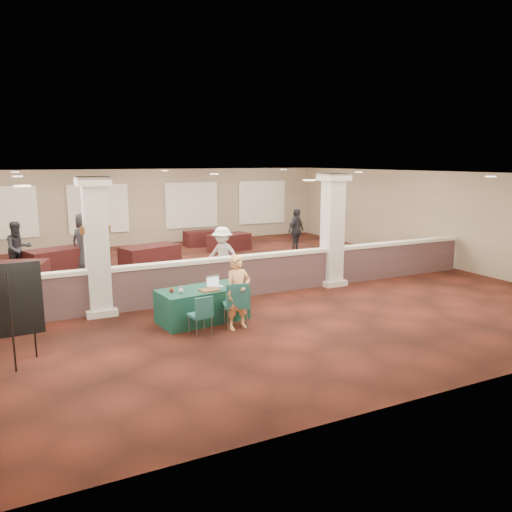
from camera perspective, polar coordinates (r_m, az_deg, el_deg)
name	(u,v)px	position (r m, az deg, el deg)	size (l,w,h in m)	color
ground	(216,284)	(14.64, -4.60, -3.23)	(16.00, 16.00, 0.00)	#4C1C13
wall_back	(147,207)	(21.93, -12.37, 5.50)	(16.00, 0.04, 3.20)	#86745C
wall_front	(417,298)	(7.60, 17.96, -4.62)	(16.00, 0.04, 3.20)	#86745C
wall_right	(425,216)	(18.75, 18.77, 4.30)	(0.04, 16.00, 3.20)	#86745C
ceiling	(214,173)	(14.20, -4.80, 9.39)	(16.00, 16.00, 0.02)	silver
partition_wall	(237,276)	(13.15, -2.24, -2.28)	(15.60, 0.28, 1.10)	#4D3435
column_left	(97,246)	(12.00, -17.76, 1.14)	(0.72, 0.72, 3.20)	silver
column_right	(332,229)	(14.41, 8.72, 3.09)	(0.72, 0.72, 3.20)	silver
sconce_left	(83,231)	(11.91, -19.20, 2.75)	(0.12, 0.12, 0.18)	brown
sconce_right	(108,229)	(11.99, -16.54, 2.95)	(0.12, 0.12, 0.18)	brown
near_table	(202,305)	(11.32, -6.14, -5.54)	(1.94, 0.97, 0.75)	#113E2E
conf_chair_main	(236,301)	(10.70, -2.25, -5.20)	(0.61, 0.61, 1.01)	#1B5047
conf_chair_side	(202,312)	(10.35, -6.22, -6.40)	(0.47, 0.48, 0.84)	#1B5047
easel_board	(9,302)	(9.60, -26.40, -4.69)	(1.09, 0.57, 1.84)	black
woman	(238,292)	(10.62, -2.06, -4.17)	(0.58, 0.39, 1.61)	#FFB06E
far_table_front_left	(8,277)	(15.30, -26.50, -2.17)	(2.01, 1.01, 0.82)	black
far_table_front_center	(150,257)	(17.01, -11.99, -0.13)	(1.89, 0.94, 0.77)	black
far_table_front_right	(300,262)	(16.13, 5.03, -0.71)	(1.62, 0.81, 0.66)	black
far_table_back_left	(59,261)	(17.22, -21.61, -0.49)	(1.94, 0.97, 0.79)	black
far_table_back_center	(204,238)	(21.23, -6.01, 2.05)	(1.59, 0.79, 0.64)	black
far_table_back_right	(229,242)	(19.92, -3.07, 1.55)	(1.66, 0.83, 0.67)	black
attendee_a	(18,249)	(17.20, -25.53, 0.76)	(0.82, 0.46, 1.71)	black
attendee_b	(223,256)	(14.53, -3.85, 0.05)	(1.07, 0.49, 1.67)	silver
attendee_c	(296,231)	(19.43, 4.60, 2.89)	(1.02, 0.49, 1.74)	black
attendee_d	(84,242)	(17.05, -19.01, 1.50)	(0.94, 0.51, 1.91)	black
laptop_base	(215,287)	(11.31, -4.68, -3.51)	(0.34, 0.24, 0.02)	#B9B9BE
laptop_screen	(213,280)	(11.38, -4.97, -2.79)	(0.34, 0.01, 0.22)	#B9B9BE
screen_glow	(213,281)	(11.38, -4.96, -2.88)	(0.31, 0.00, 0.19)	#D1DEFA
knitting	(210,290)	(11.02, -5.33, -3.88)	(0.41, 0.31, 0.03)	#B9711D
yarn_cream	(181,291)	(10.88, -8.58, -3.93)	(0.11, 0.11, 0.11)	beige
yarn_red	(171,290)	(10.96, -9.64, -3.88)	(0.10, 0.10, 0.10)	maroon
yarn_grey	(181,288)	(11.12, -8.59, -3.62)	(0.11, 0.11, 0.11)	#545359
scissors	(234,287)	(11.29, -2.51, -3.53)	(0.12, 0.03, 0.01)	#B01221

